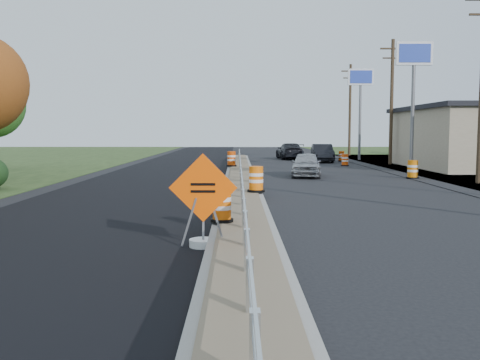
{
  "coord_description": "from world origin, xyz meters",
  "views": [
    {
      "loc": [
        -0.16,
        -16.64,
        2.52
      ],
      "look_at": [
        -0.08,
        -1.04,
        1.1
      ],
      "focal_mm": 40.0,
      "sensor_mm": 36.0,
      "label": 1
    }
  ],
  "objects_px": {
    "car_dark_far": "(290,151)",
    "barrel_shoulder_far": "(341,156)",
    "barrel_median_near": "(222,206)",
    "barrel_shoulder_mid": "(345,160)",
    "barrel_median_mid": "(256,180)",
    "car_silver": "(306,164)",
    "car_dark_mid": "(322,153)",
    "barrel_median_far": "(231,159)",
    "barrel_shoulder_near": "(413,170)",
    "caution_sign": "(203,224)"
  },
  "relations": [
    {
      "from": "caution_sign",
      "to": "car_silver",
      "type": "relative_size",
      "value": 0.51
    },
    {
      "from": "barrel_median_mid",
      "to": "car_dark_far",
      "type": "relative_size",
      "value": 0.19
    },
    {
      "from": "barrel_median_near",
      "to": "barrel_median_far",
      "type": "relative_size",
      "value": 0.86
    },
    {
      "from": "barrel_median_mid",
      "to": "barrel_shoulder_far",
      "type": "xyz_separation_m",
      "value": [
        8.07,
        24.83,
        -0.28
      ]
    },
    {
      "from": "barrel_median_mid",
      "to": "barrel_median_far",
      "type": "bearing_deg",
      "value": 94.22
    },
    {
      "from": "barrel_median_far",
      "to": "barrel_shoulder_far",
      "type": "bearing_deg",
      "value": 47.28
    },
    {
      "from": "barrel_median_mid",
      "to": "car_silver",
      "type": "xyz_separation_m",
      "value": [
        3.15,
        9.66,
        -0.02
      ]
    },
    {
      "from": "barrel_shoulder_near",
      "to": "barrel_shoulder_mid",
      "type": "distance_m",
      "value": 10.76
    },
    {
      "from": "barrel_median_near",
      "to": "barrel_shoulder_far",
      "type": "relative_size",
      "value": 0.99
    },
    {
      "from": "barrel_median_mid",
      "to": "car_dark_mid",
      "type": "xyz_separation_m",
      "value": [
        6.31,
        23.93,
        0.04
      ]
    },
    {
      "from": "barrel_median_near",
      "to": "car_silver",
      "type": "height_order",
      "value": "car_silver"
    },
    {
      "from": "barrel_median_near",
      "to": "car_dark_mid",
      "type": "distance_m",
      "value": 31.51
    },
    {
      "from": "barrel_median_far",
      "to": "barrel_shoulder_mid",
      "type": "relative_size",
      "value": 1.14
    },
    {
      "from": "barrel_median_mid",
      "to": "barrel_shoulder_near",
      "type": "xyz_separation_m",
      "value": [
        8.65,
        8.22,
        -0.22
      ]
    },
    {
      "from": "barrel_shoulder_mid",
      "to": "car_silver",
      "type": "xyz_separation_m",
      "value": [
        -4.03,
        -9.22,
        0.26
      ]
    },
    {
      "from": "car_dark_far",
      "to": "barrel_median_mid",
      "type": "bearing_deg",
      "value": 78.71
    },
    {
      "from": "barrel_median_far",
      "to": "barrel_shoulder_mid",
      "type": "distance_m",
      "value": 9.19
    },
    {
      "from": "barrel_median_far",
      "to": "car_silver",
      "type": "bearing_deg",
      "value": -50.97
    },
    {
      "from": "caution_sign",
      "to": "car_silver",
      "type": "bearing_deg",
      "value": 77.23
    },
    {
      "from": "barrel_median_near",
      "to": "barrel_shoulder_near",
      "type": "bearing_deg",
      "value": 56.83
    },
    {
      "from": "car_dark_mid",
      "to": "car_silver",
      "type": "bearing_deg",
      "value": -99.71
    },
    {
      "from": "barrel_shoulder_mid",
      "to": "car_dark_far",
      "type": "relative_size",
      "value": 0.17
    },
    {
      "from": "car_dark_mid",
      "to": "car_dark_far",
      "type": "relative_size",
      "value": 0.89
    },
    {
      "from": "barrel_shoulder_near",
      "to": "barrel_shoulder_mid",
      "type": "height_order",
      "value": "barrel_shoulder_near"
    },
    {
      "from": "barrel_median_near",
      "to": "car_dark_far",
      "type": "bearing_deg",
      "value": 81.67
    },
    {
      "from": "barrel_shoulder_near",
      "to": "barrel_shoulder_far",
      "type": "bearing_deg",
      "value": 92.0
    },
    {
      "from": "car_dark_mid",
      "to": "barrel_median_near",
      "type": "bearing_deg",
      "value": -100.8
    },
    {
      "from": "barrel_median_mid",
      "to": "car_silver",
      "type": "height_order",
      "value": "car_silver"
    },
    {
      "from": "caution_sign",
      "to": "car_silver",
      "type": "distance_m",
      "value": 18.89
    },
    {
      "from": "barrel_shoulder_far",
      "to": "car_dark_mid",
      "type": "distance_m",
      "value": 2.0
    },
    {
      "from": "barrel_median_near",
      "to": "barrel_shoulder_far",
      "type": "height_order",
      "value": "barrel_median_near"
    },
    {
      "from": "car_silver",
      "to": "barrel_shoulder_far",
      "type": "bearing_deg",
      "value": 79.62
    },
    {
      "from": "barrel_median_mid",
      "to": "barrel_shoulder_far",
      "type": "bearing_deg",
      "value": 71.99
    },
    {
      "from": "barrel_median_far",
      "to": "car_dark_mid",
      "type": "relative_size",
      "value": 0.22
    },
    {
      "from": "barrel_median_mid",
      "to": "car_dark_mid",
      "type": "height_order",
      "value": "car_dark_mid"
    },
    {
      "from": "barrel_median_far",
      "to": "barrel_shoulder_far",
      "type": "xyz_separation_m",
      "value": [
        9.17,
        9.93,
        -0.29
      ]
    },
    {
      "from": "barrel_shoulder_far",
      "to": "car_dark_mid",
      "type": "xyz_separation_m",
      "value": [
        -1.76,
        -0.9,
        0.32
      ]
    },
    {
      "from": "barrel_median_far",
      "to": "barrel_shoulder_mid",
      "type": "xyz_separation_m",
      "value": [
        8.27,
        3.98,
        -0.29
      ]
    },
    {
      "from": "caution_sign",
      "to": "barrel_median_near",
      "type": "relative_size",
      "value": 2.4
    },
    {
      "from": "barrel_median_near",
      "to": "barrel_shoulder_mid",
      "type": "relative_size",
      "value": 0.98
    },
    {
      "from": "barrel_median_near",
      "to": "barrel_shoulder_near",
      "type": "relative_size",
      "value": 0.86
    },
    {
      "from": "car_silver",
      "to": "car_dark_far",
      "type": "height_order",
      "value": "car_dark_far"
    },
    {
      "from": "car_dark_far",
      "to": "car_dark_mid",
      "type": "bearing_deg",
      "value": 112.75
    },
    {
      "from": "barrel_shoulder_near",
      "to": "car_silver",
      "type": "xyz_separation_m",
      "value": [
        -5.5,
        1.44,
        0.2
      ]
    },
    {
      "from": "barrel_shoulder_near",
      "to": "barrel_median_near",
      "type": "bearing_deg",
      "value": -123.17
    },
    {
      "from": "car_dark_far",
      "to": "barrel_shoulder_far",
      "type": "bearing_deg",
      "value": 133.94
    },
    {
      "from": "barrel_median_far",
      "to": "barrel_shoulder_near",
      "type": "xyz_separation_m",
      "value": [
        9.75,
        -6.68,
        -0.23
      ]
    },
    {
      "from": "caution_sign",
      "to": "car_silver",
      "type": "xyz_separation_m",
      "value": [
        4.6,
        18.32,
        0.16
      ]
    },
    {
      "from": "car_silver",
      "to": "car_dark_far",
      "type": "relative_size",
      "value": 0.79
    },
    {
      "from": "barrel_shoulder_far",
      "to": "car_silver",
      "type": "xyz_separation_m",
      "value": [
        -4.93,
        -15.17,
        0.27
      ]
    }
  ]
}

